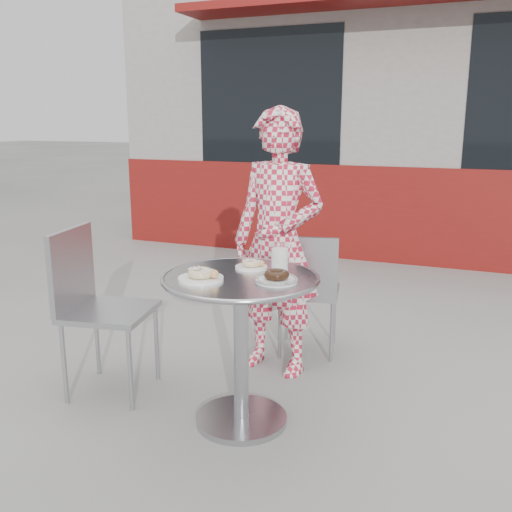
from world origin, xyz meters
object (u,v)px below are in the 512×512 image
at_px(bistro_table, 241,313).
at_px(milk_cup, 280,259).
at_px(plate_far, 252,265).
at_px(plate_near, 201,275).
at_px(chair_left, 109,343).
at_px(plate_checker, 276,278).
at_px(seated_person, 278,243).
at_px(chair_far, 308,315).

relative_size(bistro_table, milk_cup, 5.55).
bearing_deg(plate_far, plate_near, -114.64).
bearing_deg(chair_left, milk_cup, -94.47).
bearing_deg(plate_checker, seated_person, 109.57).
xyz_separation_m(chair_left, plate_far, (0.79, 0.11, 0.49)).
distance_m(plate_near, milk_cup, 0.39).
relative_size(chair_left, plate_far, 5.75).
height_order(seated_person, plate_far, seated_person).
bearing_deg(plate_checker, plate_near, -161.76).
bearing_deg(chair_left, plate_checker, -104.38).
bearing_deg(plate_checker, chair_left, 176.25).
bearing_deg(milk_cup, plate_near, -135.56).
height_order(bistro_table, plate_checker, plate_checker).
xyz_separation_m(bistro_table, chair_far, (0.04, 0.98, -0.33)).
bearing_deg(bistro_table, chair_left, 177.10).
xyz_separation_m(bistro_table, milk_cup, (0.14, 0.14, 0.25)).
relative_size(chair_far, plate_checker, 3.99).
relative_size(seated_person, plate_near, 7.45).
height_order(plate_near, milk_cup, milk_cup).
relative_size(bistro_table, plate_near, 3.65).
bearing_deg(seated_person, chair_far, 81.73).
xyz_separation_m(seated_person, plate_far, (0.05, -0.52, -0.00)).
distance_m(plate_near, plate_checker, 0.34).
relative_size(plate_far, plate_checker, 0.80).
relative_size(plate_checker, milk_cup, 1.45).
xyz_separation_m(bistro_table, chair_left, (-0.80, 0.04, -0.29)).
xyz_separation_m(chair_left, seated_person, (0.74, 0.63, 0.49)).
xyz_separation_m(chair_far, chair_left, (-0.84, -0.94, 0.04)).
distance_m(chair_far, chair_left, 1.26).
xyz_separation_m(seated_person, plate_checker, (0.25, -0.69, -0.00)).
xyz_separation_m(plate_near, milk_cup, (0.28, 0.27, 0.04)).
distance_m(seated_person, plate_near, 0.80).
bearing_deg(seated_person, plate_near, -86.24).
xyz_separation_m(chair_left, milk_cup, (0.94, 0.10, 0.54)).
distance_m(bistro_table, seated_person, 0.70).
bearing_deg(seated_person, plate_checker, -61.17).
height_order(chair_far, chair_left, chair_left).
distance_m(bistro_table, milk_cup, 0.32).
height_order(chair_far, plate_near, plate_near).
relative_size(bistro_table, chair_left, 0.83).
bearing_deg(plate_near, plate_checker, 18.24).
distance_m(bistro_table, plate_far, 0.25).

